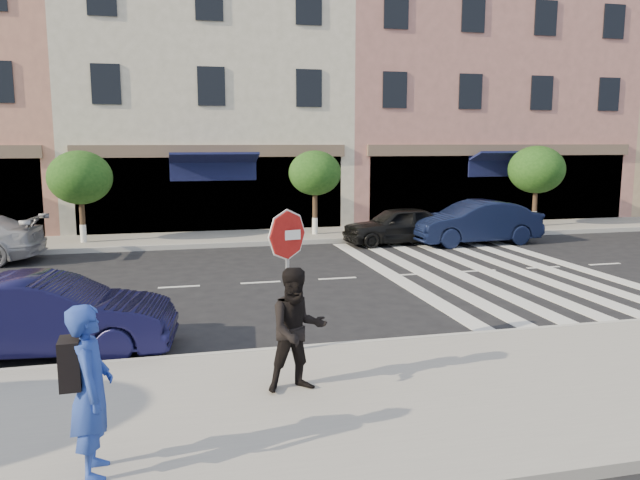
{
  "coord_description": "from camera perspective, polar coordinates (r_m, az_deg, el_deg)",
  "views": [
    {
      "loc": [
        -2.16,
        -11.19,
        3.51
      ],
      "look_at": [
        0.98,
        1.71,
        1.4
      ],
      "focal_mm": 35.0,
      "sensor_mm": 36.0,
      "label": 1
    }
  ],
  "objects": [
    {
      "name": "stop_sign",
      "position": [
        9.83,
        -3.0,
        -0.74
      ],
      "size": [
        0.8,
        0.2,
        2.31
      ],
      "rotation": [
        0.0,
        0.0,
        0.21
      ],
      "color": "gray",
      "rests_on": "sidewalk_near"
    },
    {
      "name": "car_near_mid",
      "position": [
        11.25,
        -23.61,
        -6.38
      ],
      "size": [
        4.19,
        1.87,
        1.34
      ],
      "primitive_type": "imported",
      "rotation": [
        0.0,
        0.0,
        1.45
      ],
      "color": "black",
      "rests_on": "ground"
    },
    {
      "name": "car_far_mid",
      "position": [
        21.63,
        7.09,
        1.35
      ],
      "size": [
        3.89,
        1.78,
        1.3
      ],
      "primitive_type": "imported",
      "rotation": [
        0.0,
        0.0,
        -1.5
      ],
      "color": "black",
      "rests_on": "ground"
    },
    {
      "name": "sidewalk_far",
      "position": [
        22.56,
        -8.02,
        0.18
      ],
      "size": [
        60.0,
        3.0,
        0.15
      ],
      "primitive_type": "cube",
      "color": "gray",
      "rests_on": "ground"
    },
    {
      "name": "car_far_right",
      "position": [
        22.1,
        13.97,
        1.57
      ],
      "size": [
        4.59,
        1.79,
        1.49
      ],
      "primitive_type": "imported",
      "rotation": [
        0.0,
        0.0,
        -1.52
      ],
      "color": "black",
      "rests_on": "ground"
    },
    {
      "name": "sidewalk_near",
      "position": [
        8.48,
        2.39,
        -14.87
      ],
      "size": [
        60.0,
        4.5,
        0.15
      ],
      "primitive_type": "cube",
      "color": "gray",
      "rests_on": "ground"
    },
    {
      "name": "photographer",
      "position": [
        6.82,
        -20.19,
        -12.77
      ],
      "size": [
        0.45,
        0.67,
        1.78
      ],
      "primitive_type": "imported",
      "rotation": [
        0.0,
        0.0,
        1.61
      ],
      "color": "#203A96",
      "rests_on": "sidewalk_near"
    },
    {
      "name": "walker",
      "position": [
        8.47,
        -2.1,
        -8.2
      ],
      "size": [
        0.89,
        0.72,
        1.7
      ],
      "primitive_type": "imported",
      "rotation": [
        0.0,
        0.0,
        0.1
      ],
      "color": "black",
      "rests_on": "sidewalk_near"
    },
    {
      "name": "building_centre",
      "position": [
        28.31,
        -10.55,
        12.9
      ],
      "size": [
        11.0,
        9.0,
        11.0
      ],
      "primitive_type": "cube",
      "color": "beige",
      "rests_on": "ground"
    },
    {
      "name": "ground",
      "position": [
        11.93,
        -2.65,
        -8.09
      ],
      "size": [
        120.0,
        120.0,
        0.0
      ],
      "primitive_type": "plane",
      "color": "black",
      "rests_on": "ground"
    },
    {
      "name": "street_tree_c",
      "position": [
        22.62,
        -0.47,
        6.1
      ],
      "size": [
        1.9,
        1.9,
        3.04
      ],
      "color": "#473323",
      "rests_on": "sidewalk_far"
    },
    {
      "name": "street_tree_wb",
      "position": [
        22.21,
        -21.1,
        5.32
      ],
      "size": [
        2.1,
        2.1,
        3.06
      ],
      "color": "#473323",
      "rests_on": "sidewalk_far"
    },
    {
      "name": "building_east_mid",
      "position": [
        31.47,
        12.51,
        14.27
      ],
      "size": [
        13.0,
        9.0,
        13.0
      ],
      "primitive_type": "cube",
      "color": "tan",
      "rests_on": "ground"
    },
    {
      "name": "street_tree_ea",
      "position": [
        26.18,
        19.19,
        6.08
      ],
      "size": [
        2.2,
        2.2,
        3.19
      ],
      "color": "#473323",
      "rests_on": "sidewalk_far"
    }
  ]
}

